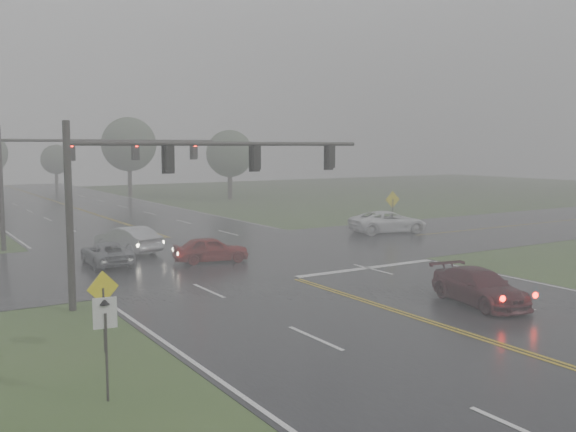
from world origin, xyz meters
TOP-DOWN VIEW (x-y plane):
  - ground at (0.00, 0.00)m, footprint 180.00×180.00m
  - main_road at (0.00, 20.00)m, footprint 18.00×160.00m
  - cross_street at (0.00, 22.00)m, footprint 120.00×14.00m
  - stop_bar at (4.50, 14.40)m, footprint 8.50×0.50m
  - sedan_maroon at (3.50, 6.30)m, footprint 2.73×4.92m
  - sedan_red at (-1.45, 20.22)m, footprint 4.25×2.42m
  - sedan_silver at (-4.27, 25.45)m, footprint 2.87×4.96m
  - car_grey at (-6.42, 22.26)m, footprint 2.15×4.37m
  - pickup_white at (14.29, 24.10)m, footprint 5.99×3.68m
  - signal_gantry_near at (-6.05, 13.82)m, footprint 13.38×0.31m
  - signal_gantry_far at (-5.88, 30.32)m, footprint 13.87×0.37m
  - sign_diamond_west at (-10.60, 8.26)m, footprint 1.02×0.25m
  - sign_arrow_white at (-11.62, 4.53)m, footprint 0.57×0.12m
  - sign_diamond_east at (15.11, 24.62)m, footprint 1.22×0.16m
  - tree_ne_a at (9.49, 66.52)m, footprint 6.62×6.62m
  - tree_e_near at (18.15, 56.49)m, footprint 5.48×5.48m
  - tree_n_far at (5.48, 87.94)m, footprint 4.36×4.36m

SIDE VIEW (x-z plane):
  - ground at x=0.00m, z-range 0.00..0.00m
  - main_road at x=0.00m, z-range -0.01..0.01m
  - cross_street at x=0.00m, z-range -0.01..0.01m
  - stop_bar at x=4.50m, z-range 0.00..0.00m
  - sedan_maroon at x=3.50m, z-range -0.67..0.67m
  - sedan_red at x=-1.45m, z-range -0.68..0.68m
  - sedan_silver at x=-4.27m, z-range -0.77..0.77m
  - car_grey at x=-6.42m, z-range -0.60..0.60m
  - pickup_white at x=14.29m, z-range -0.78..0.78m
  - sign_diamond_west at x=-10.60m, z-range 0.43..2.91m
  - sign_arrow_white at x=-11.62m, z-range 0.51..3.06m
  - sign_diamond_east at x=15.11m, z-range 0.51..3.44m
  - tree_n_far at x=5.48m, z-range 1.00..7.41m
  - signal_gantry_near at x=-6.05m, z-range 1.45..8.55m
  - signal_gantry_far at x=-5.88m, z-range 1.52..8.89m
  - tree_e_near at x=18.15m, z-range 1.26..9.32m
  - tree_ne_a at x=9.49m, z-range 1.54..11.25m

